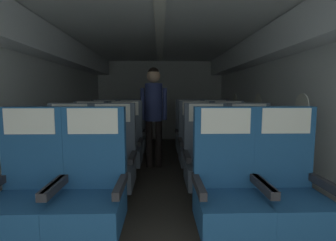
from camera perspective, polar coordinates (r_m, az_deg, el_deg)
The scene contains 19 objects.
ground at distance 3.58m, azimuth -1.78°, elevation -13.72°, with size 3.50×6.69×0.02m, color #3D3833.
fuselage_shell at distance 3.64m, azimuth -1.84°, elevation 11.02°, with size 3.38×6.34×2.11m.
seat_a_left_window at distance 2.20m, azimuth -29.88°, elevation -14.32°, with size 0.51×0.51×1.11m.
seat_a_left_aisle at distance 2.03m, azimuth -17.27°, elevation -15.56°, with size 0.51×0.51×1.11m.
seat_a_right_aisle at distance 2.17m, azimuth 26.22°, elevation -14.42°, with size 0.51×0.51×1.11m.
seat_a_right_window at distance 2.00m, azimuth 13.57°, elevation -15.70°, with size 0.51×0.51×1.11m.
seat_b_left_window at distance 2.94m, azimuth -21.98°, elevation -8.90°, with size 0.51×0.51×1.11m.
seat_b_left_aisle at distance 2.79m, azimuth -12.81°, elevation -9.40°, with size 0.51×0.51×1.11m.
seat_b_right_aisle at distance 2.92m, azimuth 18.53°, elevation -8.87°, with size 0.51×0.51×1.11m.
seat_b_right_window at distance 2.81m, azimuth 8.96°, elevation -9.21°, with size 0.51×0.51×1.11m.
seat_c_left_window at distance 3.71m, azimuth -17.63°, elevation -5.62°, with size 0.51×0.51×1.11m.
seat_c_left_aisle at distance 3.60m, azimuth -9.96°, elevation -5.80°, with size 0.51×0.51×1.11m.
seat_c_right_aisle at distance 3.70m, azimuth 13.89°, elevation -5.55°, with size 0.51×0.51×1.11m.
seat_c_right_window at distance 3.59m, azimuth 6.55°, elevation -5.78°, with size 0.51×0.51×1.11m.
seat_d_left_window at distance 4.49m, azimuth -14.54°, elevation -3.51°, with size 0.51×0.51×1.11m.
seat_d_left_aisle at distance 4.41m, azimuth -8.43°, elevation -3.55°, with size 0.51×0.51×1.11m.
seat_d_right_aisle at distance 4.50m, azimuth 11.02°, elevation -3.40°, with size 0.51×0.51×1.11m.
seat_d_right_window at distance 4.41m, azimuth 5.05°, elevation -3.52°, with size 0.51×0.51×1.11m.
flight_attendant at distance 4.01m, azimuth -3.32°, elevation 3.34°, with size 0.43×0.28×1.63m.
Camera 1 is at (0.01, -0.22, 1.21)m, focal length 26.33 mm.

